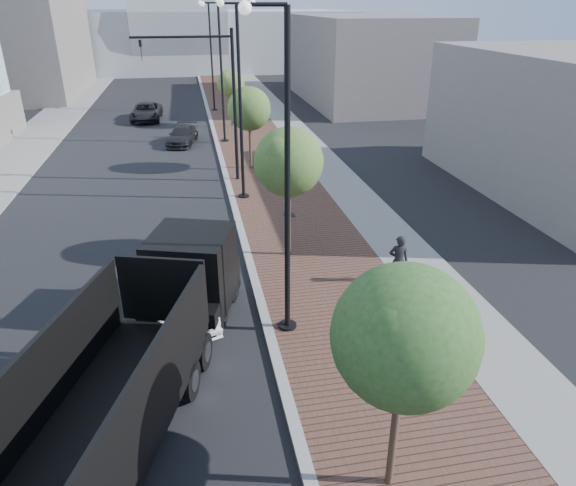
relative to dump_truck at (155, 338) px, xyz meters
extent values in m
cube|color=#4C2D23|center=(6.67, 31.72, -1.30)|extent=(7.00, 140.00, 0.12)
cube|color=slate|center=(9.37, 31.72, -1.30)|extent=(2.40, 140.00, 0.13)
cube|color=gray|center=(3.17, 31.72, -1.29)|extent=(0.30, 140.00, 0.14)
cube|color=slate|center=(-9.83, 31.72, -1.30)|extent=(4.00, 140.00, 0.12)
cube|color=black|center=(1.02, 3.16, 0.23)|extent=(2.98, 3.04, 2.44)
cube|color=black|center=(1.49, 4.59, -0.57)|extent=(2.29, 1.14, 1.22)
cube|color=black|center=(0.56, 1.73, -0.38)|extent=(2.46, 1.44, 0.47)
cube|color=black|center=(-1.13, -3.50, -0.38)|extent=(4.80, 8.90, 0.33)
cube|color=black|center=(-1.13, -3.50, 0.00)|extent=(4.89, 8.93, 0.11)
cube|color=black|center=(-2.25, -3.14, 0.93)|extent=(2.77, 8.24, 1.88)
cube|color=black|center=(-0.02, -3.86, 0.93)|extent=(2.77, 8.24, 1.88)
cube|color=black|center=(0.27, 0.82, 0.93)|extent=(2.27, 0.83, 1.88)
cylinder|color=black|center=(-0.10, 2.89, -0.85)|extent=(0.59, 1.07, 1.03)
cylinder|color=silver|center=(-0.10, 2.89, -0.85)|extent=(0.48, 0.63, 0.56)
cylinder|color=black|center=(1.78, 2.29, -0.85)|extent=(0.59, 1.07, 1.03)
cylinder|color=silver|center=(1.78, 2.29, -0.85)|extent=(0.48, 0.63, 0.56)
cylinder|color=black|center=(0.40, 4.42, -0.85)|extent=(0.59, 1.07, 1.03)
cylinder|color=silver|center=(0.40, 4.42, -0.85)|extent=(0.48, 0.63, 0.56)
cylinder|color=black|center=(2.27, 3.81, -0.85)|extent=(0.59, 1.07, 1.03)
cylinder|color=silver|center=(2.27, 3.81, -0.85)|extent=(0.48, 0.63, 0.56)
cylinder|color=black|center=(-1.08, -0.15, -0.85)|extent=(0.59, 1.07, 1.03)
cylinder|color=silver|center=(-1.08, -0.15, -0.85)|extent=(0.48, 0.63, 0.56)
cylinder|color=black|center=(0.79, -0.76, -0.85)|extent=(0.59, 1.07, 1.03)
cylinder|color=silver|center=(0.79, -0.76, -0.85)|extent=(0.48, 0.63, 0.56)
cylinder|color=black|center=(-0.71, 0.99, -0.85)|extent=(0.59, 1.07, 1.03)
cylinder|color=silver|center=(-0.71, 0.99, -0.85)|extent=(0.48, 0.63, 0.56)
cylinder|color=black|center=(1.16, 0.38, -0.85)|extent=(0.59, 1.07, 1.03)
cylinder|color=silver|center=(1.16, 0.38, -0.85)|extent=(0.48, 0.63, 0.56)
imported|color=silver|center=(0.19, 3.20, -0.59)|extent=(3.22, 4.98, 1.55)
imported|color=black|center=(-2.11, 34.75, -0.66)|extent=(2.62, 5.20, 1.41)
imported|color=black|center=(0.80, 25.86, -0.76)|extent=(2.52, 4.42, 1.21)
imported|color=black|center=(8.12, 3.79, -0.42)|extent=(0.77, 0.58, 1.89)
cylinder|color=black|center=(3.77, 1.72, -1.26)|extent=(0.56, 0.56, 0.20)
cylinder|color=black|center=(3.77, 1.72, 3.26)|extent=(0.16, 0.16, 9.00)
cylinder|color=black|center=(3.27, 1.72, 7.76)|extent=(1.00, 0.10, 0.10)
sphere|color=silver|center=(2.77, 1.72, 7.69)|extent=(0.32, 0.32, 0.32)
cylinder|color=black|center=(3.77, 13.72, -1.26)|extent=(0.56, 0.56, 0.20)
cylinder|color=black|center=(3.77, 13.72, 3.26)|extent=(0.16, 0.16, 9.00)
cylinder|color=black|center=(3.77, 13.72, 7.76)|extent=(1.40, 0.10, 0.10)
sphere|color=silver|center=(3.07, 13.72, 7.76)|extent=(0.32, 0.32, 0.32)
sphere|color=silver|center=(4.47, 13.72, 7.76)|extent=(0.32, 0.32, 0.32)
cylinder|color=black|center=(3.77, 25.72, -1.26)|extent=(0.56, 0.56, 0.20)
cylinder|color=black|center=(3.77, 25.72, 3.26)|extent=(0.16, 0.16, 9.00)
cylinder|color=black|center=(3.27, 25.72, 7.76)|extent=(1.00, 0.10, 0.10)
sphere|color=silver|center=(2.77, 25.72, 7.69)|extent=(0.32, 0.32, 0.32)
cylinder|color=black|center=(3.77, 37.72, -1.26)|extent=(0.56, 0.56, 0.20)
cylinder|color=black|center=(3.77, 37.72, 3.26)|extent=(0.16, 0.16, 9.00)
cylinder|color=black|center=(3.77, 37.72, 7.76)|extent=(1.40, 0.10, 0.10)
sphere|color=silver|center=(3.07, 37.72, 7.76)|extent=(0.32, 0.32, 0.32)
sphere|color=silver|center=(4.47, 37.72, 7.76)|extent=(0.32, 0.32, 0.32)
cylinder|color=black|center=(3.77, 16.72, 2.64)|extent=(0.18, 0.18, 8.00)
cylinder|color=black|center=(1.27, 16.72, 6.24)|extent=(5.00, 0.12, 0.12)
imported|color=black|center=(-0.73, 16.72, 5.64)|extent=(0.16, 0.20, 1.00)
cylinder|color=#382619|center=(4.77, -4.28, 0.38)|extent=(0.16, 0.16, 3.49)
sphere|color=#274D1A|center=(4.77, -4.28, 2.37)|extent=(2.70, 2.70, 2.70)
sphere|color=#274D1A|center=(5.17, -3.98, 2.13)|extent=(1.89, 1.89, 1.89)
sphere|color=#274D1A|center=(4.47, -4.58, 2.72)|extent=(1.62, 1.62, 1.62)
cylinder|color=#382619|center=(4.77, 6.72, 0.43)|extent=(0.16, 0.16, 3.59)
sphere|color=#3B5C1F|center=(4.77, 6.72, 2.49)|extent=(2.56, 2.56, 2.56)
sphere|color=#3B5C1F|center=(5.17, 7.02, 2.23)|extent=(1.79, 1.79, 1.79)
sphere|color=#3B5C1F|center=(4.47, 6.42, 2.84)|extent=(1.54, 1.54, 1.54)
cylinder|color=#382619|center=(4.77, 18.72, 0.32)|extent=(0.16, 0.16, 3.37)
sphere|color=#3D5E20|center=(4.77, 18.72, 2.25)|extent=(2.50, 2.50, 2.50)
sphere|color=#3D5E20|center=(5.17, 19.02, 2.01)|extent=(1.75, 1.75, 1.75)
sphere|color=#3D5E20|center=(4.47, 18.42, 2.58)|extent=(1.50, 1.50, 1.50)
cylinder|color=#382619|center=(4.77, 30.72, 0.21)|extent=(0.16, 0.16, 3.15)
sphere|color=#465D20|center=(4.77, 30.72, 2.01)|extent=(2.13, 2.13, 2.13)
sphere|color=#465D20|center=(5.17, 31.02, 1.79)|extent=(1.49, 1.49, 1.49)
sphere|color=#465D20|center=(4.47, 30.42, 2.33)|extent=(1.28, 1.28, 1.28)
cube|color=#A3AAAD|center=(1.17, 76.72, 2.64)|extent=(50.00, 28.00, 8.00)
cube|color=#635C59|center=(-16.83, 51.72, 3.64)|extent=(14.00, 20.00, 10.00)
cube|color=#645E5A|center=(19.17, 41.72, 2.64)|extent=(12.00, 22.00, 8.00)
cube|color=black|center=(5.57, -0.28, -1.23)|extent=(0.50, 0.50, 0.02)
cube|color=black|center=(5.57, 10.72, -1.23)|extent=(0.50, 0.50, 0.02)
camera|label=1|loc=(1.26, -11.52, 7.81)|focal=32.61mm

